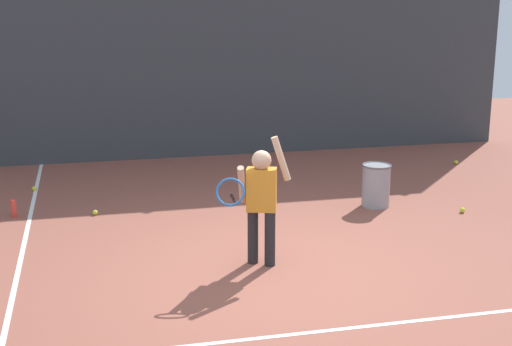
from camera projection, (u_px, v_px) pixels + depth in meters
name	position (u px, v px, depth m)	size (l,w,h in m)	color
ground_plane	(278.00, 272.00, 7.32)	(20.00, 20.00, 0.00)	brown
court_line_baseline	(319.00, 331.00, 6.04)	(9.00, 0.05, 0.00)	white
court_line_sideline	(21.00, 257.00, 7.69)	(0.05, 9.00, 0.00)	white
back_fence_windscreen	(196.00, 47.00, 11.85)	(10.90, 0.08, 3.65)	#383D42
fence_post_1	(84.00, 44.00, 11.50)	(0.09, 0.09, 3.80)	slate
fence_post_2	(298.00, 41.00, 12.28)	(0.09, 0.09, 3.80)	slate
fence_post_3	(486.00, 37.00, 13.06)	(0.09, 0.09, 3.80)	slate
tennis_player	(260.00, 197.00, 7.32)	(0.84, 0.57, 1.35)	#232326
ball_hopper	(376.00, 185.00, 9.42)	(0.38, 0.38, 0.56)	gray
water_bottle	(14.00, 208.00, 9.03)	(0.07, 0.07, 0.22)	#D83F33
tennis_ball_1	(456.00, 162.00, 11.72)	(0.07, 0.07, 0.07)	#CCE033
tennis_ball_2	(95.00, 212.00, 9.12)	(0.07, 0.07, 0.07)	#CCE033
tennis_ball_3	(34.00, 189.00, 10.19)	(0.07, 0.07, 0.07)	#CCE033
tennis_ball_4	(462.00, 210.00, 9.21)	(0.07, 0.07, 0.07)	#CCE033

